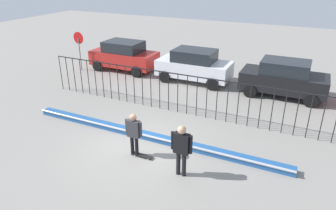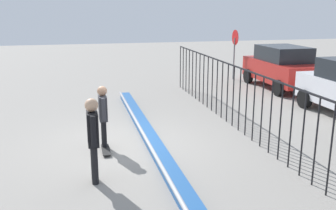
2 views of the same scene
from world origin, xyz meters
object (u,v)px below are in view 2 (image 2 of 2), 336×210
skateboard (106,150)px  parked_car_red (282,67)px  stop_sign (235,48)px  camera_operator (93,133)px  skateboarder (103,111)px

skateboard → parked_car_red: (-6.18, 8.45, 0.91)m
stop_sign → camera_operator: bearing=-36.0°
skateboard → skateboarder: bearing=173.6°
skateboard → parked_car_red: 10.51m
skateboarder → camera_operator: size_ratio=0.91×
camera_operator → skateboarder: bearing=24.6°
skateboarder → skateboard: skateboarder is taller
skateboard → camera_operator: (1.67, -0.36, 1.03)m
skateboarder → skateboard: 0.98m
skateboard → parked_car_red: size_ratio=0.19×
skateboarder → camera_operator: (1.97, -0.35, 0.09)m
skateboarder → stop_sign: stop_sign is taller
skateboarder → camera_operator: 2.01m
parked_car_red → skateboarder: bearing=-50.9°
skateboard → camera_operator: 1.99m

